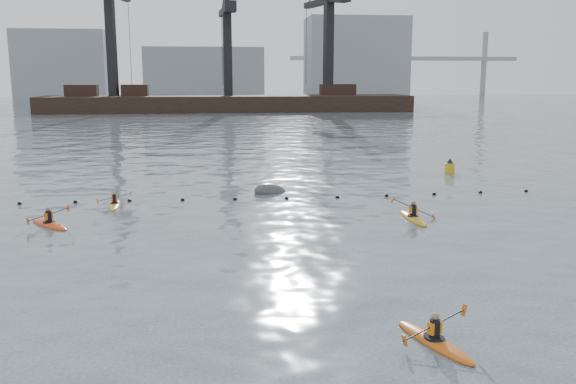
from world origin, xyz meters
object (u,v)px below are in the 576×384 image
kayaker_3 (413,217)px  kayaker_2 (49,224)px  nav_buoy (450,168)px  kayaker_5 (115,204)px  kayaker_0 (434,340)px  mooring_buoy (270,192)px

kayaker_3 → kayaker_2: bearing=175.3°
kayaker_3 → nav_buoy: size_ratio=2.62×
kayaker_2 → kayaker_3: kayaker_3 is taller
kayaker_5 → nav_buoy: size_ratio=2.21×
kayaker_3 → kayaker_5: size_ratio=1.18×
kayaker_0 → kayaker_5: 22.14m
kayaker_0 → kayaker_2: size_ratio=1.10×
kayaker_2 → kayaker_3: bearing=-43.5°
kayaker_3 → mooring_buoy: (-6.42, 7.97, -0.10)m
kayaker_3 → kayaker_5: bearing=159.8°
kayaker_0 → kayaker_5: (-11.26, 19.07, -0.01)m
kayaker_0 → nav_buoy: 29.89m
kayaker_2 → kayaker_5: 4.86m
kayaker_5 → nav_buoy: (22.65, 8.56, 0.31)m
kayaker_0 → kayaker_5: bearing=101.7°
kayaker_3 → kayaker_0: bearing=-108.1°
kayaker_2 → mooring_buoy: bearing=-8.7°
mooring_buoy → nav_buoy: size_ratio=1.71×
kayaker_0 → kayaker_3: (4.07, 13.97, 0.01)m
kayaker_2 → nav_buoy: (25.08, 12.77, 0.29)m
nav_buoy → kayaker_2: bearing=-153.0°
kayaker_2 → nav_buoy: size_ratio=2.19×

